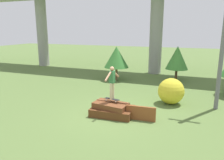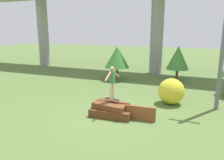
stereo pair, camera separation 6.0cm
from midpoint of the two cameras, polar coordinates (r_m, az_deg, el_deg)
name	(u,v)px [view 2 (the right image)]	position (r m, az deg, el deg)	size (l,w,h in m)	color
ground_plane	(113,115)	(10.32, 0.31, -9.03)	(80.00, 80.00, 0.00)	#567038
scrap_pile	(112,109)	(10.20, 0.18, -7.69)	(1.96, 1.41, 0.67)	#5B3319
scrap_plank_loose	(141,113)	(9.69, 7.66, -8.64)	(1.31, 0.17, 0.64)	brown
skateboard	(112,99)	(10.11, 0.17, -5.03)	(0.76, 0.35, 0.09)	black
skater	(112,81)	(9.87, 0.18, -0.16)	(0.32, 1.12, 1.51)	#C6B78E
tree_behind_left	(178,58)	(17.34, 16.93, 5.57)	(1.68, 1.68, 2.66)	#4C3823
tree_behind_right	(117,57)	(16.84, 1.42, 6.01)	(1.89, 1.89, 2.61)	brown
bush_yellow_flowering	(171,91)	(11.98, 15.37, -2.85)	(1.38, 1.38, 1.38)	gold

